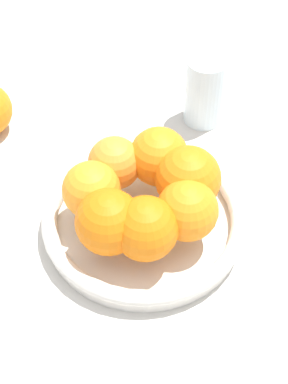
% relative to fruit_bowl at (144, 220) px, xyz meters
% --- Properties ---
extents(ground_plane, '(4.00, 4.00, 0.00)m').
position_rel_fruit_bowl_xyz_m(ground_plane, '(0.00, 0.00, -0.02)').
color(ground_plane, beige).
extents(fruit_bowl, '(0.27, 0.27, 0.03)m').
position_rel_fruit_bowl_xyz_m(fruit_bowl, '(0.00, 0.00, 0.00)').
color(fruit_bowl, silver).
rests_on(fruit_bowl, ground_plane).
extents(orange_pile, '(0.20, 0.20, 0.08)m').
position_rel_fruit_bowl_xyz_m(orange_pile, '(0.00, -0.00, 0.06)').
color(orange_pile, orange).
rests_on(orange_pile, fruit_bowl).
extents(drinking_glass, '(0.06, 0.06, 0.11)m').
position_rel_fruit_bowl_xyz_m(drinking_glass, '(0.10, 0.21, 0.04)').
color(drinking_glass, silver).
rests_on(drinking_glass, ground_plane).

